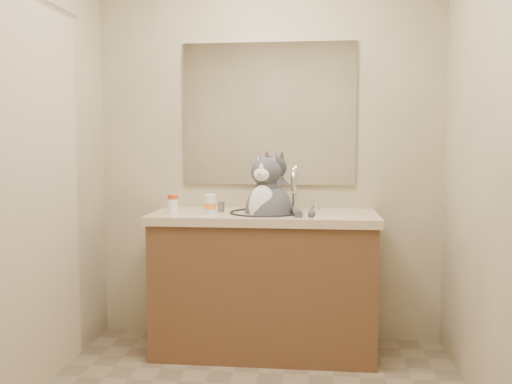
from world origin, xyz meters
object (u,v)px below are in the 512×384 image
cat (268,209)px  pill_bottle_redcap (173,204)px  grey_canister (221,207)px  pill_bottle_orange (210,204)px

cat → pill_bottle_redcap: cat is taller
cat → grey_canister: size_ratio=9.17×
pill_bottle_redcap → grey_canister: pill_bottle_redcap is taller
grey_canister → pill_bottle_redcap: bearing=-164.9°
cat → grey_canister: 0.29m
pill_bottle_redcap → pill_bottle_orange: pill_bottle_orange is taller
cat → pill_bottle_redcap: size_ratio=5.37×
pill_bottle_redcap → grey_canister: bearing=15.1°
pill_bottle_orange → grey_canister: pill_bottle_orange is taller
grey_canister → pill_bottle_orange: bearing=-117.5°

